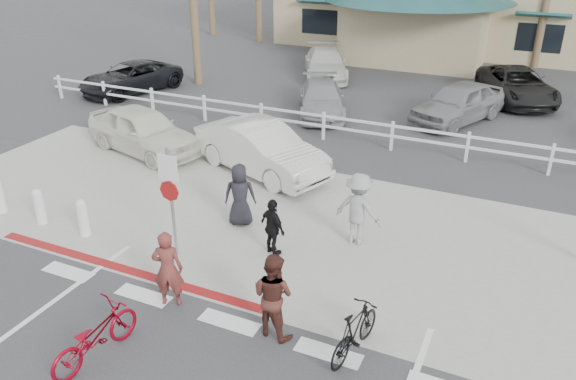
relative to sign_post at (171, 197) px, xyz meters
The scene contains 23 objects.
ground 3.50m from the sign_post, 43.73° to the right, with size 140.00×140.00×0.00m, color #333335.
sidewalk_plaza 3.56m from the sign_post, 45.00° to the left, with size 22.00×7.00×0.01m, color gray.
cross_street 6.86m from the sign_post, 69.94° to the left, with size 40.00×5.00×0.01m, color #333335.
parking_lot 16.03m from the sign_post, 81.72° to the left, with size 50.00×16.00×0.01m, color #333335.
curb_red 1.89m from the sign_post, 124.99° to the right, with size 7.00×0.25×0.02m, color maroon.
rail_fence 8.81m from the sign_post, 71.36° to the left, with size 29.40×0.16×1.00m, color silver, non-canonical shape.
sign_post is the anchor object (origin of this frame).
bollard_0 2.69m from the sign_post, behind, with size 0.26×0.26×0.95m, color silver, non-canonical shape.
bollard_1 4.03m from the sign_post, behind, with size 0.26×0.26×0.95m, color silver, non-canonical shape.
bike_red 3.57m from the sign_post, 78.09° to the right, with size 0.63×1.81×0.95m, color maroon.
rider_red 1.94m from the sign_post, 58.47° to the right, with size 0.59×0.39×1.62m, color maroon.
bike_black 4.99m from the sign_post, 16.49° to the right, with size 0.44×1.56×0.94m, color black.
rider_black 3.57m from the sign_post, 25.17° to the right, with size 0.81×0.63×1.67m, color #45221B.
pedestrian_a 4.21m from the sign_post, 32.07° to the left, with size 1.13×0.65×1.75m, color gray.
pedestrian_child 2.32m from the sign_post, 25.30° to the left, with size 0.80×0.33×1.37m, color black.
pedestrian_b 2.08m from the sign_post, 71.54° to the left, with size 0.78×0.51×1.59m, color black.
car_white_sedan 5.00m from the sign_post, 94.47° to the left, with size 1.59×4.55×1.50m, color silver.
car_red_compact 6.70m from the sign_post, 133.68° to the left, with size 1.74×4.33×1.47m, color silver.
lot_car_0 14.15m from the sign_post, 132.86° to the left, with size 2.13×4.63×1.29m, color black.
lot_car_1 11.08m from the sign_post, 94.45° to the left, with size 1.69×4.15×1.21m, color #929397.
lot_car_2 12.92m from the sign_post, 71.32° to the left, with size 1.74×4.32×1.47m, color gray.
lot_car_4 16.63m from the sign_post, 99.64° to the left, with size 1.90×4.67×1.35m, color silver.
lot_car_5 17.08m from the sign_post, 69.75° to the left, with size 2.25×4.89×1.36m, color black.
Camera 1 is at (4.55, -6.61, 6.84)m, focal length 35.00 mm.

